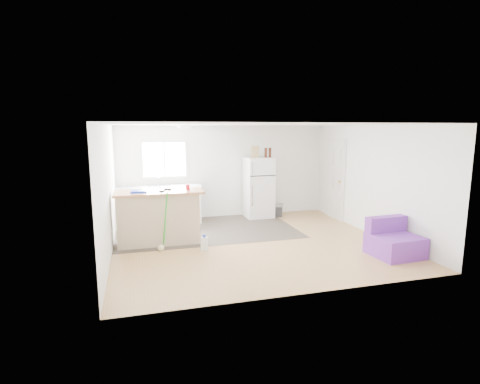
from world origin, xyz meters
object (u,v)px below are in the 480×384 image
(kitchen_cabinets, at_px, (160,204))
(cooler, at_px, (275,210))
(mop, at_px, (162,239))
(bottle_left, at_px, (266,153))
(cardboard_box, at_px, (255,152))
(refrigerator, at_px, (259,187))
(cleaner_jug, at_px, (204,244))
(red_cup, at_px, (188,187))
(purple_seat, at_px, (394,242))
(blue_tray, at_px, (139,192))
(bottle_right, at_px, (270,152))
(peninsula, at_px, (159,217))

(kitchen_cabinets, distance_m, cooler, 3.02)
(cooler, relative_size, mop, 0.44)
(cooler, relative_size, bottle_left, 2.02)
(mop, xyz_separation_m, cardboard_box, (2.53, 2.10, 1.50))
(refrigerator, bearing_deg, cleaner_jug, -129.91)
(bottle_left, bearing_deg, refrigerator, 160.65)
(cleaner_jug, relative_size, red_cup, 2.61)
(purple_seat, relative_size, cleaner_jug, 2.78)
(purple_seat, distance_m, cardboard_box, 4.14)
(kitchen_cabinets, height_order, cardboard_box, cardboard_box)
(kitchen_cabinets, height_order, cleaner_jug, kitchen_cabinets)
(refrigerator, distance_m, blue_tray, 3.51)
(kitchen_cabinets, relative_size, bottle_right, 8.46)
(purple_seat, bearing_deg, peninsula, 152.07)
(peninsula, bearing_deg, kitchen_cabinets, 85.86)
(kitchen_cabinets, relative_size, refrigerator, 1.34)
(cooler, relative_size, bottle_right, 2.02)
(cleaner_jug, distance_m, bottle_left, 3.46)
(kitchen_cabinets, bearing_deg, cooler, 4.75)
(cleaner_jug, relative_size, mop, 0.27)
(cardboard_box, height_order, bottle_right, cardboard_box)
(refrigerator, xyz_separation_m, cooler, (0.45, -0.03, -0.62))
(purple_seat, xyz_separation_m, bottle_right, (-1.16, 3.52, 1.46))
(peninsula, distance_m, mop, 0.57)
(purple_seat, distance_m, cleaner_jug, 3.54)
(red_cup, bearing_deg, blue_tray, -176.97)
(purple_seat, distance_m, mop, 4.34)
(cardboard_box, height_order, bottle_left, cardboard_box)
(cleaner_jug, distance_m, red_cup, 1.24)
(kitchen_cabinets, relative_size, cardboard_box, 7.05)
(refrigerator, height_order, mop, refrigerator)
(kitchen_cabinets, relative_size, cooler, 4.18)
(purple_seat, height_order, bottle_right, bottle_right)
(red_cup, height_order, blue_tray, red_cup)
(purple_seat, bearing_deg, cooler, 102.53)
(mop, height_order, cardboard_box, cardboard_box)
(red_cup, distance_m, bottle_right, 2.93)
(kitchen_cabinets, distance_m, bottle_right, 3.10)
(kitchen_cabinets, distance_m, peninsula, 1.70)
(peninsula, distance_m, bottle_left, 3.48)
(bottle_left, bearing_deg, blue_tray, -152.68)
(kitchen_cabinets, xyz_separation_m, cooler, (3.01, -0.06, -0.30))
(red_cup, xyz_separation_m, bottle_left, (2.25, 1.61, 0.56))
(kitchen_cabinets, height_order, bottle_right, bottle_right)
(mop, bearing_deg, kitchen_cabinets, 69.42)
(mop, relative_size, blue_tray, 3.83)
(cooler, xyz_separation_m, mop, (-3.10, -2.11, 0.07))
(peninsula, bearing_deg, red_cup, 0.25)
(peninsula, distance_m, bottle_right, 3.58)
(cardboard_box, bearing_deg, bottle_right, -0.95)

